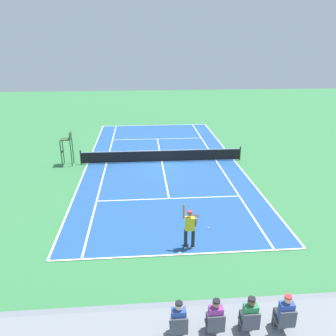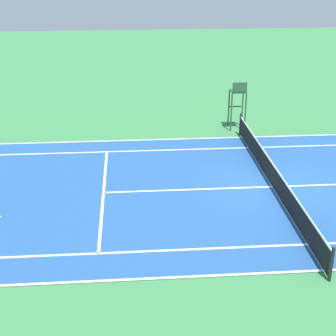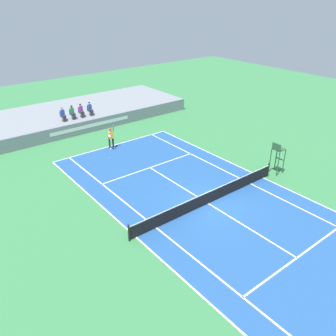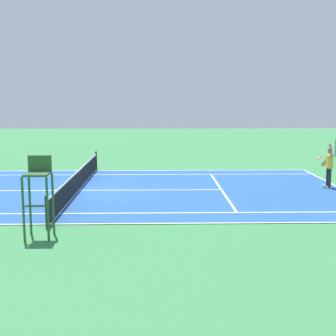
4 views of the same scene
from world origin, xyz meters
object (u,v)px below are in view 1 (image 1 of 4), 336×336
(spectator_seated_0, at_px, (284,314))
(spectator_seated_2, at_px, (215,318))
(spectator_seated_3, at_px, (178,321))
(umpire_chair, at_px, (67,144))
(spectator_seated_1, at_px, (249,316))
(tennis_player, at_px, (190,228))
(tennis_ball, at_px, (208,228))

(spectator_seated_0, xyz_separation_m, spectator_seated_2, (1.84, 0.00, 0.00))
(spectator_seated_3, height_order, umpire_chair, spectator_seated_3)
(spectator_seated_1, bearing_deg, spectator_seated_0, 180.00)
(spectator_seated_0, relative_size, spectator_seated_1, 1.00)
(spectator_seated_2, height_order, tennis_player, spectator_seated_2)
(tennis_player, bearing_deg, spectator_seated_2, 87.85)
(spectator_seated_0, relative_size, spectator_seated_3, 1.00)
(spectator_seated_1, relative_size, tennis_player, 0.61)
(spectator_seated_1, bearing_deg, spectator_seated_3, 0.00)
(spectator_seated_2, height_order, spectator_seated_3, same)
(tennis_player, relative_size, tennis_ball, 30.63)
(tennis_ball, distance_m, umpire_chair, 13.03)
(spectator_seated_0, distance_m, spectator_seated_1, 0.94)
(spectator_seated_0, height_order, spectator_seated_2, same)
(spectator_seated_0, xyz_separation_m, umpire_chair, (8.88, -17.32, -0.27))
(spectator_seated_0, bearing_deg, umpire_chair, -62.85)
(spectator_seated_3, relative_size, tennis_player, 0.61)
(tennis_ball, relative_size, umpire_chair, 0.03)
(tennis_ball, bearing_deg, tennis_player, 53.86)
(spectator_seated_3, relative_size, umpire_chair, 0.52)
(spectator_seated_3, bearing_deg, umpire_chair, -70.57)
(spectator_seated_1, height_order, spectator_seated_2, same)
(umpire_chair, bearing_deg, spectator_seated_3, 109.43)
(spectator_seated_2, bearing_deg, umpire_chair, -67.87)
(spectator_seated_2, xyz_separation_m, spectator_seated_3, (0.93, 0.00, 0.00))
(tennis_player, distance_m, umpire_chair, 13.53)
(spectator_seated_0, xyz_separation_m, tennis_ball, (0.47, -7.49, -1.79))
(spectator_seated_0, distance_m, umpire_chair, 19.47)
(spectator_seated_0, relative_size, tennis_ball, 18.60)
(spectator_seated_3, height_order, tennis_ball, spectator_seated_3)
(tennis_player, bearing_deg, spectator_seated_1, 96.49)
(spectator_seated_2, distance_m, tennis_ball, 7.83)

